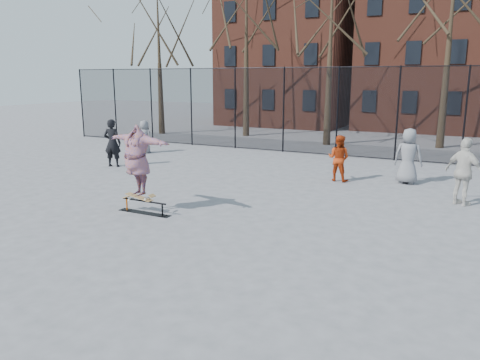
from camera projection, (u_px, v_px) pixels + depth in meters
The scene contains 11 objects.
ground at pixel (223, 254), 9.49m from camera, with size 100.00×100.00×0.00m, color slate.
skate_rail at pixel (144, 208), 12.33m from camera, with size 1.59×0.24×0.35m.
skateboard at pixel (139, 198), 12.34m from camera, with size 0.86×0.20×0.10m, color olive, non-canonical shape.
skater at pixel (137, 162), 12.13m from camera, with size 2.26×0.61×1.84m, color #53388D.
bystander_grey at pixel (145, 137), 22.06m from camera, with size 0.75×0.49×1.54m, color slate.
bystander_black at pixel (112, 143), 18.64m from camera, with size 0.70×0.46×1.91m, color black.
bystander_red at pixel (339, 158), 16.06m from camera, with size 0.77×0.60×1.59m, color #AB320F.
bystander_white at pixel (464, 172), 12.93m from camera, with size 1.11×0.46×1.90m, color beige.
bystander_extra at pixel (408, 156), 15.61m from camera, with size 0.91×0.59×1.87m, color slate.
fence at pixel (369, 112), 20.34m from camera, with size 34.03×0.07×4.00m.
rowhouses at pixel (428, 37), 30.43m from camera, with size 29.00×7.00×13.00m.
Camera 1 is at (4.42, -7.79, 3.50)m, focal length 35.00 mm.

